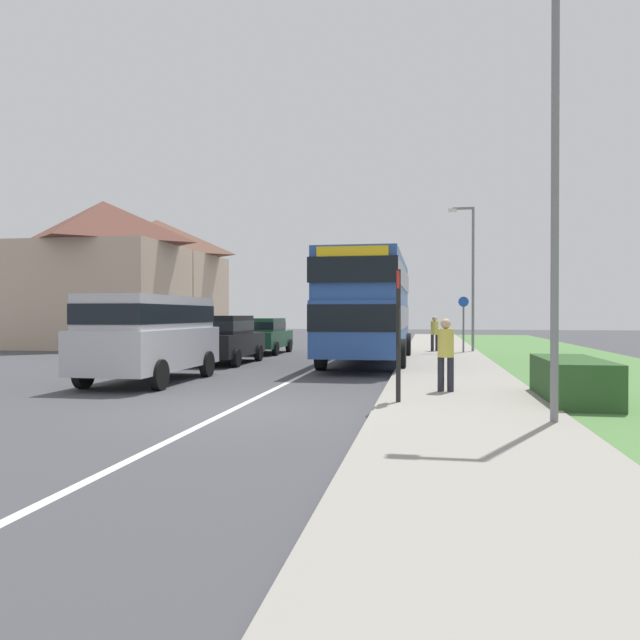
{
  "coord_description": "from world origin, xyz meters",
  "views": [
    {
      "loc": [
        3.52,
        -10.63,
        1.76
      ],
      "look_at": [
        0.6,
        5.98,
        1.6
      ],
      "focal_mm": 34.05,
      "sensor_mm": 36.0,
      "label": 1
    }
  ],
  "objects_px": {
    "pedestrian_walking_away": "(435,332)",
    "street_lamp_near": "(548,155)",
    "cycle_route_sign": "(463,322)",
    "pedestrian_at_stop": "(446,351)",
    "double_decker_bus": "(369,304)",
    "bus_stop_sign": "(398,326)",
    "parked_car_dark_green": "(264,334)",
    "street_lamp_mid": "(470,268)",
    "parked_van_silver": "(150,331)",
    "parked_car_black": "(223,337)"
  },
  "relations": [
    {
      "from": "cycle_route_sign",
      "to": "street_lamp_mid",
      "type": "relative_size",
      "value": 0.39
    },
    {
      "from": "pedestrian_at_stop",
      "to": "cycle_route_sign",
      "type": "distance_m",
      "value": 13.83
    },
    {
      "from": "pedestrian_at_stop",
      "to": "street_lamp_mid",
      "type": "distance_m",
      "value": 14.9
    },
    {
      "from": "double_decker_bus",
      "to": "parked_car_black",
      "type": "height_order",
      "value": "double_decker_bus"
    },
    {
      "from": "pedestrian_walking_away",
      "to": "cycle_route_sign",
      "type": "relative_size",
      "value": 0.66
    },
    {
      "from": "parked_car_dark_green",
      "to": "bus_stop_sign",
      "type": "bearing_deg",
      "value": -65.77
    },
    {
      "from": "parked_van_silver",
      "to": "street_lamp_mid",
      "type": "relative_size",
      "value": 0.77
    },
    {
      "from": "street_lamp_mid",
      "to": "parked_car_dark_green",
      "type": "bearing_deg",
      "value": -170.66
    },
    {
      "from": "parked_car_black",
      "to": "street_lamp_mid",
      "type": "xyz_separation_m",
      "value": [
        9.05,
        7.08,
        2.86
      ]
    },
    {
      "from": "double_decker_bus",
      "to": "parked_van_silver",
      "type": "height_order",
      "value": "double_decker_bus"
    },
    {
      "from": "double_decker_bus",
      "to": "pedestrian_at_stop",
      "type": "height_order",
      "value": "double_decker_bus"
    },
    {
      "from": "street_lamp_mid",
      "to": "pedestrian_at_stop",
      "type": "bearing_deg",
      "value": -95.94
    },
    {
      "from": "parked_van_silver",
      "to": "street_lamp_mid",
      "type": "bearing_deg",
      "value": 55.46
    },
    {
      "from": "parked_van_silver",
      "to": "pedestrian_at_stop",
      "type": "height_order",
      "value": "parked_van_silver"
    },
    {
      "from": "parked_van_silver",
      "to": "street_lamp_mid",
      "type": "distance_m",
      "value": 15.98
    },
    {
      "from": "parked_car_black",
      "to": "cycle_route_sign",
      "type": "height_order",
      "value": "cycle_route_sign"
    },
    {
      "from": "parked_car_black",
      "to": "cycle_route_sign",
      "type": "bearing_deg",
      "value": 35.89
    },
    {
      "from": "parked_car_dark_green",
      "to": "double_decker_bus",
      "type": "bearing_deg",
      "value": -42.36
    },
    {
      "from": "parked_car_dark_green",
      "to": "cycle_route_sign",
      "type": "bearing_deg",
      "value": 4.69
    },
    {
      "from": "double_decker_bus",
      "to": "street_lamp_near",
      "type": "relative_size",
      "value": 1.35
    },
    {
      "from": "pedestrian_at_stop",
      "to": "street_lamp_near",
      "type": "xyz_separation_m",
      "value": [
        1.41,
        -3.4,
        3.22
      ]
    },
    {
      "from": "bus_stop_sign",
      "to": "cycle_route_sign",
      "type": "xyz_separation_m",
      "value": [
        2.1,
        15.48,
        -0.11
      ]
    },
    {
      "from": "street_lamp_mid",
      "to": "cycle_route_sign",
      "type": "bearing_deg",
      "value": -113.58
    },
    {
      "from": "parked_car_dark_green",
      "to": "pedestrian_at_stop",
      "type": "distance_m",
      "value": 15.09
    },
    {
      "from": "parked_car_dark_green",
      "to": "street_lamp_near",
      "type": "bearing_deg",
      "value": -61.38
    },
    {
      "from": "bus_stop_sign",
      "to": "street_lamp_mid",
      "type": "relative_size",
      "value": 0.4
    },
    {
      "from": "street_lamp_near",
      "to": "street_lamp_mid",
      "type": "relative_size",
      "value": 1.12
    },
    {
      "from": "parked_van_silver",
      "to": "pedestrian_walking_away",
      "type": "xyz_separation_m",
      "value": [
        7.39,
        12.74,
        -0.35
      ]
    },
    {
      "from": "parked_van_silver",
      "to": "street_lamp_near",
      "type": "distance_m",
      "value": 10.54
    },
    {
      "from": "pedestrian_at_stop",
      "to": "parked_car_dark_green",
      "type": "bearing_deg",
      "value": 120.08
    },
    {
      "from": "double_decker_bus",
      "to": "street_lamp_near",
      "type": "bearing_deg",
      "value": -71.93
    },
    {
      "from": "parked_car_black",
      "to": "double_decker_bus",
      "type": "bearing_deg",
      "value": 9.98
    },
    {
      "from": "bus_stop_sign",
      "to": "parked_van_silver",
      "type": "bearing_deg",
      "value": 153.48
    },
    {
      "from": "double_decker_bus",
      "to": "pedestrian_walking_away",
      "type": "relative_size",
      "value": 5.9
    },
    {
      "from": "parked_car_black",
      "to": "street_lamp_near",
      "type": "height_order",
      "value": "street_lamp_near"
    },
    {
      "from": "parked_car_black",
      "to": "pedestrian_at_stop",
      "type": "height_order",
      "value": "parked_car_black"
    },
    {
      "from": "cycle_route_sign",
      "to": "street_lamp_near",
      "type": "bearing_deg",
      "value": -89.2
    },
    {
      "from": "double_decker_bus",
      "to": "bus_stop_sign",
      "type": "relative_size",
      "value": 3.79
    },
    {
      "from": "cycle_route_sign",
      "to": "pedestrian_at_stop",
      "type": "bearing_deg",
      "value": -94.87
    },
    {
      "from": "pedestrian_at_stop",
      "to": "bus_stop_sign",
      "type": "height_order",
      "value": "bus_stop_sign"
    },
    {
      "from": "bus_stop_sign",
      "to": "pedestrian_walking_away",
      "type": "bearing_deg",
      "value": 86.86
    },
    {
      "from": "pedestrian_at_stop",
      "to": "bus_stop_sign",
      "type": "relative_size",
      "value": 0.64
    },
    {
      "from": "parked_car_black",
      "to": "pedestrian_walking_away",
      "type": "xyz_separation_m",
      "value": [
        7.49,
        6.82,
        0.04
      ]
    },
    {
      "from": "double_decker_bus",
      "to": "bus_stop_sign",
      "type": "distance_m",
      "value": 10.21
    },
    {
      "from": "bus_stop_sign",
      "to": "street_lamp_near",
      "type": "height_order",
      "value": "street_lamp_near"
    },
    {
      "from": "pedestrian_walking_away",
      "to": "street_lamp_mid",
      "type": "relative_size",
      "value": 0.26
    },
    {
      "from": "double_decker_bus",
      "to": "pedestrian_at_stop",
      "type": "distance_m",
      "value": 8.79
    },
    {
      "from": "pedestrian_walking_away",
      "to": "street_lamp_near",
      "type": "distance_m",
      "value": 18.04
    },
    {
      "from": "cycle_route_sign",
      "to": "street_lamp_near",
      "type": "relative_size",
      "value": 0.35
    },
    {
      "from": "parked_car_black",
      "to": "parked_car_dark_green",
      "type": "distance_m",
      "value": 5.58
    }
  ]
}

